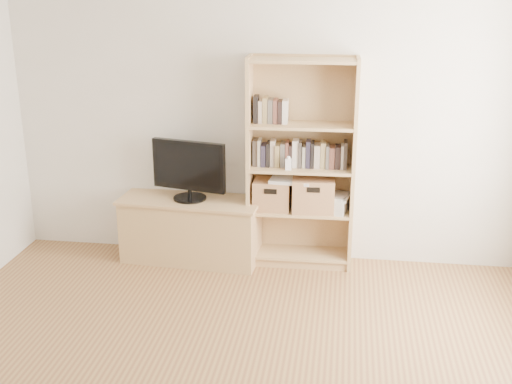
% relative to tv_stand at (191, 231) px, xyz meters
% --- Properties ---
extents(back_wall, '(4.50, 0.02, 2.60)m').
position_rel_tv_stand_xyz_m(back_wall, '(0.64, 0.23, 1.02)').
color(back_wall, silver).
rests_on(back_wall, floor).
extents(tv_stand, '(1.23, 0.54, 0.55)m').
position_rel_tv_stand_xyz_m(tv_stand, '(0.00, 0.00, 0.00)').
color(tv_stand, tan).
rests_on(tv_stand, floor).
extents(bookshelf, '(0.92, 0.35, 1.82)m').
position_rel_tv_stand_xyz_m(bookshelf, '(0.97, 0.06, 0.64)').
color(bookshelf, tan).
rests_on(bookshelf, floor).
extents(television, '(0.67, 0.20, 0.53)m').
position_rel_tv_stand_xyz_m(television, '(0.00, 0.00, 0.57)').
color(television, black).
rests_on(television, tv_stand).
extents(books_row_mid, '(0.79, 0.17, 0.21)m').
position_rel_tv_stand_xyz_m(books_row_mid, '(0.97, 0.08, 0.72)').
color(books_row_mid, '#3A3330').
rests_on(books_row_mid, bookshelf).
extents(books_row_upper, '(0.38, 0.16, 0.20)m').
position_rel_tv_stand_xyz_m(books_row_upper, '(0.76, 0.08, 1.09)').
color(books_row_upper, '#3A3330').
rests_on(books_row_upper, bookshelf).
extents(baby_monitor, '(0.05, 0.04, 0.10)m').
position_rel_tv_stand_xyz_m(baby_monitor, '(0.87, -0.04, 0.66)').
color(baby_monitor, white).
rests_on(baby_monitor, bookshelf).
extents(basket_left, '(0.32, 0.26, 0.26)m').
position_rel_tv_stand_xyz_m(basket_left, '(0.72, 0.05, 0.36)').
color(basket_left, '#926242').
rests_on(basket_left, bookshelf).
extents(basket_right, '(0.37, 0.31, 0.29)m').
position_rel_tv_stand_xyz_m(basket_right, '(1.08, 0.06, 0.38)').
color(basket_right, '#926242').
rests_on(basket_right, bookshelf).
extents(laptop, '(0.37, 0.27, 0.03)m').
position_rel_tv_stand_xyz_m(laptop, '(0.88, 0.04, 0.50)').
color(laptop, white).
rests_on(laptop, basket_left).
extents(magazine_stack, '(0.24, 0.30, 0.12)m').
position_rel_tv_stand_xyz_m(magazine_stack, '(1.28, 0.07, 0.29)').
color(magazine_stack, silver).
rests_on(magazine_stack, bookshelf).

